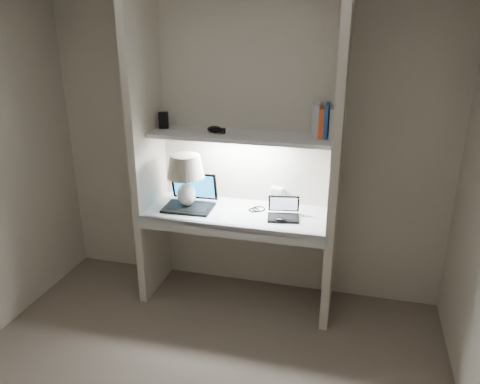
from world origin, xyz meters
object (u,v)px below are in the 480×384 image
(table_lamp, at_px, (186,173))
(laptop_netbook, at_px, (283,213))
(speaker, at_px, (277,196))
(book_row, at_px, (329,122))
(laptop_main, at_px, (191,199))

(table_lamp, bearing_deg, laptop_netbook, 0.08)
(table_lamp, distance_m, laptop_netbook, 0.82)
(speaker, bearing_deg, table_lamp, -148.44)
(laptop_netbook, relative_size, speaker, 1.82)
(book_row, bearing_deg, speaker, 170.66)
(laptop_main, xyz_separation_m, speaker, (0.66, 0.21, 0.02))
(laptop_main, relative_size, speaker, 2.69)
(laptop_netbook, bearing_deg, table_lamp, 170.92)
(table_lamp, relative_size, speaker, 2.97)
(table_lamp, relative_size, laptop_netbook, 1.63)
(laptop_main, relative_size, book_row, 1.58)
(laptop_netbook, distance_m, speaker, 0.26)
(book_row, bearing_deg, table_lamp, -170.33)
(table_lamp, height_order, laptop_netbook, table_lamp)
(speaker, bearing_deg, laptop_netbook, -56.67)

